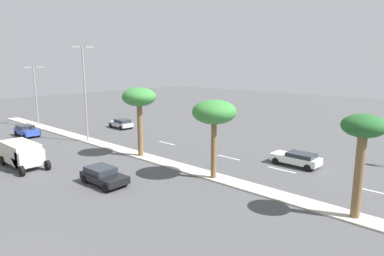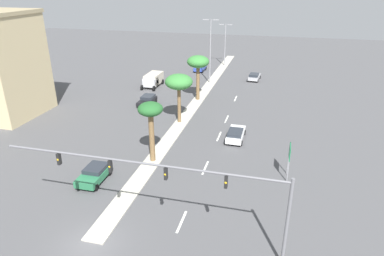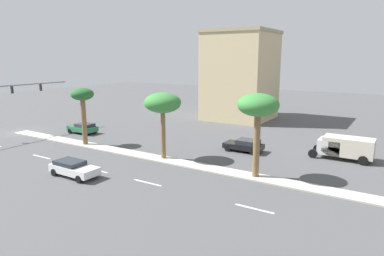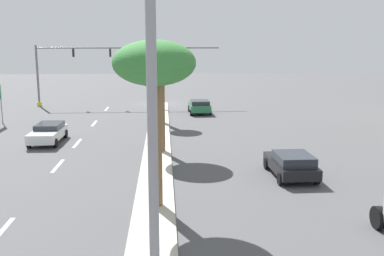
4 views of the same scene
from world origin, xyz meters
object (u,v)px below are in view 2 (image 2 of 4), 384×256
Objects in this scene: palm_tree_mid at (179,83)px; sedan_green_outboard at (94,174)px; palm_tree_inboard at (198,63)px; street_lamp_left at (225,41)px; sedan_blue_mid at (200,67)px; palm_tree_outboard at (151,113)px; street_lamp_center at (210,47)px; sedan_silver_rear at (254,77)px; box_truck at (153,80)px; traffic_signal_gantry at (196,192)px; sedan_white_near at (236,134)px; directional_road_sign at (289,155)px; sedan_black_front at (147,100)px.

palm_tree_mid reaches higher than sedan_green_outboard.
street_lamp_left reaches higher than palm_tree_inboard.
street_lamp_left reaches higher than sedan_blue_mid.
sedan_blue_mid is at bearing 95.86° from palm_tree_outboard.
sedan_silver_rear is (8.00, 4.05, -6.03)m from street_lamp_center.
sedan_green_outboard is at bearing -103.07° from palm_tree_mid.
palm_tree_mid reaches higher than palm_tree_outboard.
traffic_signal_gantry is at bearing -65.39° from box_truck.
traffic_signal_gantry is at bearing -90.16° from sedan_silver_rear.
sedan_white_near is at bearing -23.64° from palm_tree_mid.
sedan_blue_mid is (-11.87, 4.79, 0.03)m from sedan_silver_rear.
street_lamp_center reaches higher than palm_tree_inboard.
palm_tree_outboard is 1.56× the size of sedan_silver_rear.
directional_road_sign is (6.38, 11.70, -2.30)m from traffic_signal_gantry.
directional_road_sign is 27.19m from sedan_black_front.
directional_road_sign is 0.53× the size of palm_tree_mid.
palm_tree_inboard is 20.21m from sedan_blue_mid.
sedan_white_near is at bearing -89.69° from sedan_silver_rear.
street_lamp_center reaches higher than street_lamp_left.
street_lamp_left reaches higher than box_truck.
box_truck is at bearing -112.72° from sedan_blue_mid.
sedan_black_front is at bearing 139.95° from palm_tree_mid.
palm_tree_mid is (-0.30, 11.18, 0.12)m from palm_tree_outboard.
palm_tree_outboard is 31.37m from street_lamp_center.
palm_tree_outboard is at bearing -89.53° from street_lamp_center.
palm_tree_outboard is at bearing 51.46° from sedan_green_outboard.
sedan_blue_mid is at bearing 82.31° from sedan_black_front.
sedan_silver_rear reaches higher than sedan_white_near.
sedan_black_front is (-14.87, 28.57, -4.10)m from traffic_signal_gantry.
traffic_signal_gantry reaches higher than directional_road_sign.
traffic_signal_gantry is at bearing -62.50° from sedan_black_front.
sedan_blue_mid reaches higher than sedan_green_outboard.
palm_tree_inboard is 1.68× the size of sedan_black_front.
street_lamp_center is at bearing 63.97° from sedan_black_front.
traffic_signal_gantry reaches higher than palm_tree_mid.
sedan_black_front is at bearing -116.03° from street_lamp_center.
sedan_silver_rear is at bearing 100.05° from directional_road_sign.
palm_tree_mid is at bearing 76.93° from sedan_green_outboard.
palm_tree_inboard is 16.58m from sedan_white_near.
sedan_black_front is 1.05× the size of sedan_green_outboard.
directional_road_sign reaches higher than sedan_white_near.
palm_tree_inboard is 10.28m from street_lamp_center.
street_lamp_center is at bearing 108.95° from sedan_white_near.
palm_tree_outboard reaches higher than sedan_white_near.
sedan_green_outboard reaches higher than sedan_white_near.
traffic_signal_gantry is 2.91× the size of palm_tree_inboard.
palm_tree_inboard reaches higher than sedan_blue_mid.
street_lamp_center is at bearing -66.36° from sedan_blue_mid.
sedan_green_outboard is (-11.71, 6.42, -4.08)m from traffic_signal_gantry.
sedan_silver_rear is (11.83, 40.53, -0.01)m from sedan_green_outboard.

